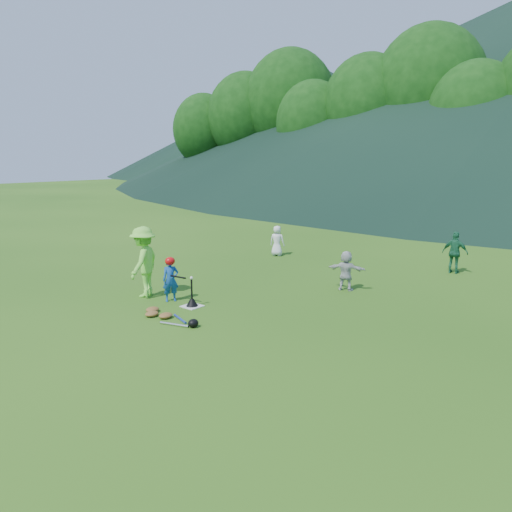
{
  "coord_description": "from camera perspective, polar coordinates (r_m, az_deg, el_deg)",
  "views": [
    {
      "loc": [
        8.85,
        -8.17,
        3.71
      ],
      "look_at": [
        0.0,
        2.5,
        0.9
      ],
      "focal_mm": 35.0,
      "sensor_mm": 36.0,
      "label": 1
    }
  ],
  "objects": [
    {
      "name": "home_plate",
      "position": [
        12.61,
        -7.31,
        -5.71
      ],
      "size": [
        0.45,
        0.45,
        0.02
      ],
      "primitive_type": "cube",
      "color": "silver",
      "rests_on": "ground"
    },
    {
      "name": "fielder_d",
      "position": [
        14.09,
        10.26,
        -1.65
      ],
      "size": [
        1.09,
        0.63,
        1.12
      ],
      "primitive_type": "imported",
      "rotation": [
        0.0,
        0.0,
        3.44
      ],
      "color": "silver",
      "rests_on": "ground"
    },
    {
      "name": "adult_coach",
      "position": [
        13.54,
        -12.72,
        -0.64
      ],
      "size": [
        1.17,
        1.4,
        1.88
      ],
      "primitive_type": "imported",
      "rotation": [
        0.0,
        0.0,
        -1.1
      ],
      "color": "#87F347",
      "rests_on": "ground"
    },
    {
      "name": "equipment_pile",
      "position": [
        11.81,
        -10.34,
        -6.72
      ],
      "size": [
        1.8,
        0.62,
        0.19
      ],
      "color": "olive",
      "rests_on": "ground"
    },
    {
      "name": "batter_child",
      "position": [
        13.01,
        -9.73,
        -2.69
      ],
      "size": [
        0.45,
        0.5,
        1.14
      ],
      "primitive_type": "imported",
      "rotation": [
        0.0,
        0.0,
        1.01
      ],
      "color": "#154994",
      "rests_on": "ground"
    },
    {
      "name": "fielder_a",
      "position": [
        18.69,
        2.42,
        1.76
      ],
      "size": [
        0.64,
        0.51,
        1.13
      ],
      "primitive_type": "imported",
      "rotation": [
        0.0,
        0.0,
        3.46
      ],
      "color": "white",
      "rests_on": "ground"
    },
    {
      "name": "outfield_fence",
      "position": [
        37.36,
        25.97,
        5.68
      ],
      "size": [
        70.07,
        0.08,
        1.33
      ],
      "color": "gray",
      "rests_on": "ground"
    },
    {
      "name": "batting_tee",
      "position": [
        12.57,
        -7.32,
        -5.19
      ],
      "size": [
        0.3,
        0.3,
        0.68
      ],
      "color": "black",
      "rests_on": "home_plate"
    },
    {
      "name": "fielder_c",
      "position": [
        17.06,
        21.8,
        0.37
      ],
      "size": [
        0.81,
        0.4,
        1.34
      ],
      "primitive_type": "imported",
      "rotation": [
        0.0,
        0.0,
        3.23
      ],
      "color": "#1E6740",
      "rests_on": "ground"
    },
    {
      "name": "batter_gear",
      "position": [
        12.89,
        -9.74,
        -0.72
      ],
      "size": [
        0.73,
        0.26,
        0.5
      ],
      "color": "red",
      "rests_on": "ground"
    },
    {
      "name": "ground",
      "position": [
        12.61,
        -7.31,
        -5.75
      ],
      "size": [
        120.0,
        120.0,
        0.0
      ],
      "primitive_type": "plane",
      "color": "#285613",
      "rests_on": "ground"
    },
    {
      "name": "baseball",
      "position": [
        12.41,
        -7.4,
        -2.5
      ],
      "size": [
        0.08,
        0.08,
        0.08
      ],
      "primitive_type": "sphere",
      "color": "white",
      "rests_on": "batting_tee"
    }
  ]
}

